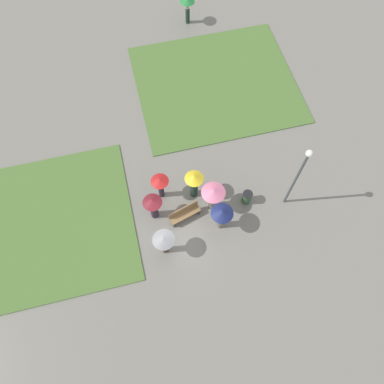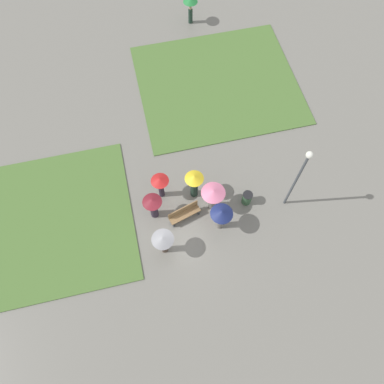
{
  "view_description": "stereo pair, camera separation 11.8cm",
  "coord_description": "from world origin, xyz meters",
  "px_view_note": "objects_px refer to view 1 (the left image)",
  "views": [
    {
      "loc": [
        -0.9,
        -6.53,
        17.71
      ],
      "look_at": [
        1.09,
        1.47,
        0.94
      ],
      "focal_mm": 35.0,
      "sensor_mm": 36.0,
      "label": 1
    },
    {
      "loc": [
        -0.79,
        -6.56,
        17.71
      ],
      "look_at": [
        1.09,
        1.47,
        0.94
      ],
      "focal_mm": 35.0,
      "sensor_mm": 36.0,
      "label": 2
    }
  ],
  "objects_px": {
    "crowd_person_red": "(160,184)",
    "lone_walker_far_path": "(187,4)",
    "crowd_person_pink": "(213,195)",
    "crowd_person_navy": "(222,215)",
    "crowd_person_maroon": "(153,205)",
    "trash_bin": "(247,197)",
    "crowd_person_yellow": "(194,183)",
    "crowd_person_grey": "(164,241)",
    "park_bench": "(184,213)",
    "lamp_post": "(299,173)"
  },
  "relations": [
    {
      "from": "lamp_post",
      "to": "crowd_person_yellow",
      "type": "height_order",
      "value": "lamp_post"
    },
    {
      "from": "park_bench",
      "to": "crowd_person_maroon",
      "type": "height_order",
      "value": "crowd_person_maroon"
    },
    {
      "from": "crowd_person_pink",
      "to": "crowd_person_navy",
      "type": "bearing_deg",
      "value": 140.74
    },
    {
      "from": "crowd_person_yellow",
      "to": "crowd_person_grey",
      "type": "bearing_deg",
      "value": 123.63
    },
    {
      "from": "trash_bin",
      "to": "crowd_person_pink",
      "type": "relative_size",
      "value": 0.45
    },
    {
      "from": "crowd_person_pink",
      "to": "trash_bin",
      "type": "bearing_deg",
      "value": -139.45
    },
    {
      "from": "crowd_person_red",
      "to": "crowd_person_maroon",
      "type": "height_order",
      "value": "crowd_person_maroon"
    },
    {
      "from": "crowd_person_red",
      "to": "crowd_person_yellow",
      "type": "bearing_deg",
      "value": -176.2
    },
    {
      "from": "crowd_person_red",
      "to": "crowd_person_navy",
      "type": "relative_size",
      "value": 0.95
    },
    {
      "from": "crowd_person_yellow",
      "to": "crowd_person_red",
      "type": "height_order",
      "value": "crowd_person_yellow"
    },
    {
      "from": "lamp_post",
      "to": "crowd_person_navy",
      "type": "xyz_separation_m",
      "value": [
        -3.62,
        -0.47,
        -1.69
      ]
    },
    {
      "from": "crowd_person_red",
      "to": "crowd_person_navy",
      "type": "xyz_separation_m",
      "value": [
        2.49,
        -2.38,
        0.13
      ]
    },
    {
      "from": "crowd_person_red",
      "to": "crowd_person_pink",
      "type": "distance_m",
      "value": 2.69
    },
    {
      "from": "crowd_person_red",
      "to": "lone_walker_far_path",
      "type": "xyz_separation_m",
      "value": [
        4.39,
        12.34,
        0.11
      ]
    },
    {
      "from": "lone_walker_far_path",
      "to": "crowd_person_navy",
      "type": "bearing_deg",
      "value": 53.34
    },
    {
      "from": "park_bench",
      "to": "trash_bin",
      "type": "bearing_deg",
      "value": -14.2
    },
    {
      "from": "lamp_post",
      "to": "crowd_person_grey",
      "type": "distance_m",
      "value": 6.87
    },
    {
      "from": "crowd_person_grey",
      "to": "crowd_person_maroon",
      "type": "bearing_deg",
      "value": 62.17
    },
    {
      "from": "trash_bin",
      "to": "crowd_person_navy",
      "type": "bearing_deg",
      "value": -149.7
    },
    {
      "from": "trash_bin",
      "to": "crowd_person_grey",
      "type": "height_order",
      "value": "crowd_person_grey"
    },
    {
      "from": "crowd_person_pink",
      "to": "crowd_person_red",
      "type": "bearing_deg",
      "value": 17.8
    },
    {
      "from": "lone_walker_far_path",
      "to": "trash_bin",
      "type": "bearing_deg",
      "value": 59.83
    },
    {
      "from": "trash_bin",
      "to": "crowd_person_pink",
      "type": "bearing_deg",
      "value": 175.26
    },
    {
      "from": "crowd_person_red",
      "to": "crowd_person_pink",
      "type": "height_order",
      "value": "crowd_person_pink"
    },
    {
      "from": "crowd_person_grey",
      "to": "park_bench",
      "type": "bearing_deg",
      "value": 17.3
    },
    {
      "from": "crowd_person_yellow",
      "to": "crowd_person_red",
      "type": "xyz_separation_m",
      "value": [
        -1.65,
        0.35,
        -0.02
      ]
    },
    {
      "from": "crowd_person_pink",
      "to": "crowd_person_maroon",
      "type": "distance_m",
      "value": 2.96
    },
    {
      "from": "crowd_person_navy",
      "to": "crowd_person_red",
      "type": "bearing_deg",
      "value": 165.78
    },
    {
      "from": "crowd_person_yellow",
      "to": "crowd_person_red",
      "type": "bearing_deg",
      "value": 60.27
    },
    {
      "from": "crowd_person_navy",
      "to": "crowd_person_yellow",
      "type": "bearing_deg",
      "value": 141.92
    },
    {
      "from": "crowd_person_maroon",
      "to": "crowd_person_yellow",
      "type": "bearing_deg",
      "value": -178.06
    },
    {
      "from": "crowd_person_yellow",
      "to": "lone_walker_far_path",
      "type": "height_order",
      "value": "crowd_person_yellow"
    },
    {
      "from": "crowd_person_yellow",
      "to": "crowd_person_grey",
      "type": "height_order",
      "value": "crowd_person_yellow"
    },
    {
      "from": "park_bench",
      "to": "lamp_post",
      "type": "xyz_separation_m",
      "value": [
        5.25,
        -0.42,
        2.61
      ]
    },
    {
      "from": "park_bench",
      "to": "crowd_person_pink",
      "type": "relative_size",
      "value": 0.94
    },
    {
      "from": "crowd_person_red",
      "to": "crowd_person_navy",
      "type": "distance_m",
      "value": 3.45
    },
    {
      "from": "crowd_person_grey",
      "to": "lamp_post",
      "type": "bearing_deg",
      "value": -22.23
    },
    {
      "from": "crowd_person_pink",
      "to": "crowd_person_maroon",
      "type": "height_order",
      "value": "crowd_person_maroon"
    },
    {
      "from": "lone_walker_far_path",
      "to": "crowd_person_grey",
      "type": "bearing_deg",
      "value": 43.19
    },
    {
      "from": "crowd_person_grey",
      "to": "lone_walker_far_path",
      "type": "relative_size",
      "value": 0.98
    },
    {
      "from": "crowd_person_yellow",
      "to": "trash_bin",
      "type": "bearing_deg",
      "value": -130.29
    },
    {
      "from": "lone_walker_far_path",
      "to": "lamp_post",
      "type": "bearing_deg",
      "value": 67.58
    },
    {
      "from": "crowd_person_grey",
      "to": "crowd_person_pink",
      "type": "xyz_separation_m",
      "value": [
        2.83,
        1.74,
        -0.01
      ]
    },
    {
      "from": "lamp_post",
      "to": "crowd_person_pink",
      "type": "xyz_separation_m",
      "value": [
        -3.73,
        0.66,
        -1.76
      ]
    },
    {
      "from": "crowd_person_pink",
      "to": "crowd_person_navy",
      "type": "distance_m",
      "value": 1.15
    },
    {
      "from": "crowd_person_grey",
      "to": "crowd_person_navy",
      "type": "height_order",
      "value": "crowd_person_navy"
    },
    {
      "from": "crowd_person_maroon",
      "to": "lone_walker_far_path",
      "type": "height_order",
      "value": "lone_walker_far_path"
    },
    {
      "from": "crowd_person_maroon",
      "to": "lone_walker_far_path",
      "type": "xyz_separation_m",
      "value": [
        4.96,
        13.37,
        0.15
      ]
    },
    {
      "from": "crowd_person_red",
      "to": "lone_walker_far_path",
      "type": "bearing_deg",
      "value": -93.96
    },
    {
      "from": "crowd_person_red",
      "to": "lone_walker_far_path",
      "type": "distance_m",
      "value": 13.1
    }
  ]
}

